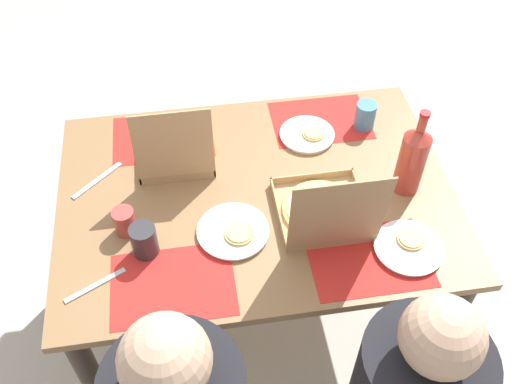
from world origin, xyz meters
name	(u,v)px	position (x,y,z in m)	size (l,w,h in m)	color
ground_plane	(256,306)	(0.00, 0.00, 0.00)	(6.00, 6.00, 0.00)	beige
dining_table	(256,214)	(0.00, 0.00, 0.62)	(1.31, 0.94, 0.73)	#3F3328
placemat_near_left	(320,120)	(-0.29, -0.32, 0.73)	(0.36, 0.26, 0.00)	red
placemat_near_right	(163,137)	(0.29, -0.32, 0.73)	(0.36, 0.26, 0.00)	red
placemat_far_left	(369,259)	(-0.29, 0.32, 0.73)	(0.36, 0.26, 0.00)	red
placemat_far_right	(173,284)	(0.29, 0.32, 0.73)	(0.36, 0.26, 0.00)	red
pizza_box_center	(325,211)	(-0.19, 0.15, 0.78)	(0.28, 0.32, 0.32)	tan
pizza_box_edge_far	(175,152)	(0.25, -0.19, 0.78)	(0.26, 0.26, 0.29)	tan
plate_middle	(409,247)	(-0.42, 0.30, 0.74)	(0.21, 0.21, 0.03)	white
plate_far_right	(234,232)	(0.10, 0.16, 0.74)	(0.23, 0.23, 0.03)	white
plate_near_left	(308,135)	(-0.23, -0.24, 0.74)	(0.20, 0.20, 0.03)	white
soda_bottle	(412,159)	(-0.50, 0.05, 0.86)	(0.09, 0.09, 0.32)	#B2382D
cup_clear_left	(144,240)	(0.37, 0.19, 0.79)	(0.08, 0.08, 0.11)	#333338
cup_clear_right	(365,116)	(-0.45, -0.26, 0.78)	(0.07, 0.07, 0.10)	teal
cup_spare	(125,221)	(0.43, 0.10, 0.78)	(0.07, 0.07, 0.09)	#BF4742
knife_by_far_right	(97,180)	(0.52, -0.13, 0.73)	(0.21, 0.02, 0.01)	#B7B7BC
fork_by_far_left	(95,285)	(0.52, 0.29, 0.73)	(0.19, 0.02, 0.01)	#B7B7BC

